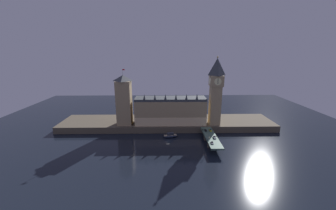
{
  "coord_description": "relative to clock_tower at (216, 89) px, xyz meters",
  "views": [
    {
      "loc": [
        -2.91,
        -168.23,
        76.61
      ],
      "look_at": [
        0.42,
        20.0,
        27.99
      ],
      "focal_mm": 22.0,
      "sensor_mm": 36.0,
      "label": 1
    }
  ],
  "objects": [
    {
      "name": "ground_plane",
      "position": [
        -46.69,
        -26.61,
        -41.57
      ],
      "size": [
        400.0,
        400.0,
        0.0
      ],
      "primitive_type": "plane",
      "color": "black"
    },
    {
      "name": "car_southbound_trail",
      "position": [
        -7.58,
        -19.0,
        -34.56
      ],
      "size": [
        1.93,
        4.37,
        1.35
      ],
      "color": "yellow",
      "rests_on": "bridge"
    },
    {
      "name": "embankment",
      "position": [
        -46.69,
        12.39,
        -38.33
      ],
      "size": [
        220.0,
        42.0,
        6.47
      ],
      "color": "brown",
      "rests_on": "ground_plane"
    },
    {
      "name": "street_lamp_far",
      "position": [
        -14.61,
        -16.89,
        -31.47
      ],
      "size": [
        1.34,
        0.6,
        5.95
      ],
      "color": "#2D3333",
      "rests_on": "bridge"
    },
    {
      "name": "pedestrian_near_rail",
      "position": [
        -14.21,
        -39.09,
        -34.21
      ],
      "size": [
        0.38,
        0.38,
        1.86
      ],
      "color": "black",
      "rests_on": "bridge"
    },
    {
      "name": "car_southbound_lead",
      "position": [
        -7.58,
        -34.87,
        -34.46
      ],
      "size": [
        2.07,
        4.79,
        1.57
      ],
      "color": "white",
      "rests_on": "bridge"
    },
    {
      "name": "boat_upstream",
      "position": [
        -44.43,
        -18.33,
        -39.82
      ],
      "size": [
        13.85,
        7.05,
        4.77
      ],
      "color": "#1E2842",
      "rests_on": "ground_plane"
    },
    {
      "name": "bridge",
      "position": [
        -9.79,
        -31.61,
        -36.84
      ],
      "size": [
        10.05,
        46.0,
        6.37
      ],
      "color": "#476656",
      "rests_on": "ground_plane"
    },
    {
      "name": "victoria_tower",
      "position": [
        -89.2,
        1.85,
        -10.53
      ],
      "size": [
        14.2,
        14.2,
        54.93
      ],
      "color": "tan",
      "rests_on": "embankment"
    },
    {
      "name": "clock_tower",
      "position": [
        0.0,
        0.0,
        0.0
      ],
      "size": [
        12.55,
        12.66,
        66.38
      ],
      "color": "tan",
      "rests_on": "embankment"
    },
    {
      "name": "parliament_hall",
      "position": [
        -43.67,
        3.89,
        -21.92
      ],
      "size": [
        69.91,
        20.37,
        31.73
      ],
      "color": "tan",
      "rests_on": "embankment"
    },
    {
      "name": "pedestrian_far_rail",
      "position": [
        -14.21,
        -18.38,
        -34.2
      ],
      "size": [
        0.38,
        0.38,
        1.87
      ],
      "color": "black",
      "rests_on": "bridge"
    },
    {
      "name": "car_northbound_lead",
      "position": [
        -12.0,
        -18.76,
        -34.49
      ],
      "size": [
        1.88,
        4.01,
        1.52
      ],
      "color": "black",
      "rests_on": "bridge"
    },
    {
      "name": "street_lamp_near",
      "position": [
        -14.61,
        -46.33,
        -31.49
      ],
      "size": [
        1.34,
        0.6,
        5.92
      ],
      "color": "#2D3333",
      "rests_on": "bridge"
    },
    {
      "name": "pedestrian_mid_walk",
      "position": [
        -5.37,
        -32.22,
        -34.36
      ],
      "size": [
        0.38,
        0.38,
        1.6
      ],
      "color": "black",
      "rests_on": "bridge"
    },
    {
      "name": "car_northbound_trail",
      "position": [
        -12.0,
        -45.35,
        -34.57
      ],
      "size": [
        1.85,
        3.88,
        1.35
      ],
      "color": "silver",
      "rests_on": "bridge"
    }
  ]
}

